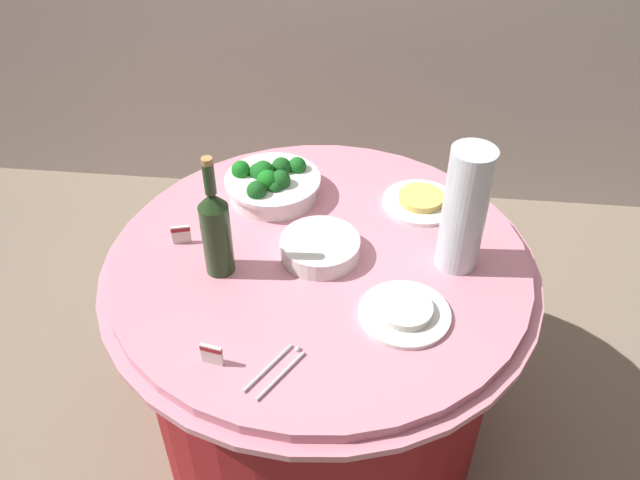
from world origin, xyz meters
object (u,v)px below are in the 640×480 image
object	(u,v)px
broccoli_bowl	(272,184)
food_plate_rice	(405,312)
label_placard_front	(181,234)
label_placard_mid	(212,354)
plate_stack	(320,247)
serving_tongs	(277,369)
food_plate_noodles	(421,201)
decorative_fruit_vase	(463,217)
wine_bottle	(216,230)

from	to	relation	value
broccoli_bowl	food_plate_rice	xyz separation A→B (m)	(0.39, -0.45, -0.03)
label_placard_front	food_plate_rice	bearing A→B (deg)	-19.23
label_placard_mid	broccoli_bowl	bearing A→B (deg)	87.39
broccoli_bowl	plate_stack	bearing A→B (deg)	-55.86
food_plate_rice	label_placard_front	world-z (taller)	label_placard_front
broccoli_bowl	serving_tongs	bearing A→B (deg)	-79.86
broccoli_bowl	label_placard_front	size ratio (longest dim) A/B	5.09
serving_tongs	food_plate_noodles	bearing A→B (deg)	63.69
decorative_fruit_vase	label_placard_front	xyz separation A→B (m)	(-0.73, 0.00, -0.12)
decorative_fruit_vase	food_plate_noodles	world-z (taller)	decorative_fruit_vase
label_placard_mid	plate_stack	bearing A→B (deg)	63.16
decorative_fruit_vase	food_plate_rice	size ratio (longest dim) A/B	1.55
food_plate_noodles	label_placard_front	bearing A→B (deg)	-159.27
plate_stack	food_plate_rice	xyz separation A→B (m)	(0.22, -0.20, -0.01)
serving_tongs	label_placard_mid	bearing A→B (deg)	177.39
plate_stack	wine_bottle	size ratio (longest dim) A/B	0.62
broccoli_bowl	label_placard_mid	distance (m)	0.64
broccoli_bowl	plate_stack	xyz separation A→B (m)	(0.17, -0.25, -0.02)
wine_bottle	serving_tongs	bearing A→B (deg)	-57.91
wine_bottle	food_plate_rice	size ratio (longest dim) A/B	1.53
decorative_fruit_vase	food_plate_rice	xyz separation A→B (m)	(-0.13, -0.21, -0.14)
serving_tongs	food_plate_rice	xyz separation A→B (m)	(0.28, 0.20, 0.01)
broccoli_bowl	food_plate_rice	size ratio (longest dim) A/B	1.27
decorative_fruit_vase	food_plate_noodles	xyz separation A→B (m)	(-0.09, 0.24, -0.14)
decorative_fruit_vase	label_placard_front	world-z (taller)	decorative_fruit_vase
plate_stack	food_plate_rice	bearing A→B (deg)	-41.81
decorative_fruit_vase	serving_tongs	xyz separation A→B (m)	(-0.41, -0.40, -0.14)
decorative_fruit_vase	label_placard_mid	xyz separation A→B (m)	(-0.55, -0.40, -0.12)
serving_tongs	broccoli_bowl	bearing A→B (deg)	100.14
broccoli_bowl	label_placard_mid	world-z (taller)	broccoli_bowl
plate_stack	decorative_fruit_vase	xyz separation A→B (m)	(0.35, 0.01, 0.12)
serving_tongs	food_plate_rice	distance (m)	0.34
wine_bottle	label_placard_mid	distance (m)	0.32
food_plate_noodles	decorative_fruit_vase	bearing A→B (deg)	-70.37
broccoli_bowl	decorative_fruit_vase	xyz separation A→B (m)	(0.52, -0.24, 0.11)
serving_tongs	food_plate_noodles	size ratio (longest dim) A/B	0.73
wine_bottle	food_plate_rice	distance (m)	0.50
broccoli_bowl	food_plate_rice	world-z (taller)	broccoli_bowl
decorative_fruit_vase	food_plate_rice	world-z (taller)	decorative_fruit_vase
label_placard_front	plate_stack	bearing A→B (deg)	-1.35
wine_bottle	label_placard_front	size ratio (longest dim) A/B	6.11
serving_tongs	label_placard_front	xyz separation A→B (m)	(-0.32, 0.40, 0.03)
broccoli_bowl	label_placard_front	xyz separation A→B (m)	(-0.21, -0.24, -0.01)
plate_stack	label_placard_front	distance (m)	0.37
label_placard_mid	serving_tongs	bearing A→B (deg)	-2.61
broccoli_bowl	plate_stack	world-z (taller)	broccoli_bowl
wine_bottle	food_plate_noodles	bearing A→B (deg)	33.14
food_plate_rice	label_placard_front	distance (m)	0.63
broccoli_bowl	label_placard_mid	size ratio (longest dim) A/B	5.09
broccoli_bowl	food_plate_rice	bearing A→B (deg)	-48.83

